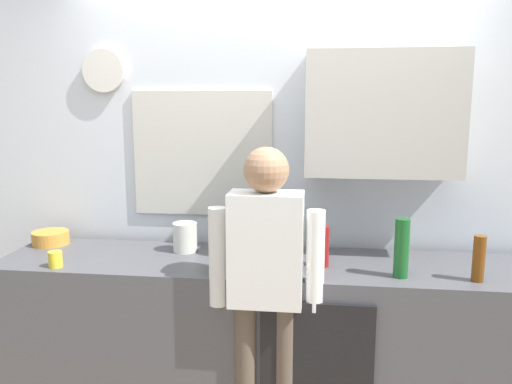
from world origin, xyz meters
TOP-DOWN VIEW (x-y plane):
  - kitchen_counter at (0.00, 0.30)m, footprint 3.04×0.64m
  - dishwasher_panel at (0.26, -0.03)m, footprint 0.56×0.02m
  - back_wall_assembly at (0.07, 0.70)m, footprint 4.64×0.42m
  - coffee_maker at (-0.13, 0.40)m, footprint 0.20×0.20m
  - bottle_green_wine at (0.67, 0.13)m, footprint 0.07×0.07m
  - bottle_clear_soda at (-0.26, 0.13)m, footprint 0.09×0.09m
  - bottle_amber_beer at (1.03, 0.12)m, footprint 0.06×0.06m
  - bottle_red_vinegar at (0.28, 0.25)m, footprint 0.06×0.06m
  - cup_yellow_cup at (-1.13, 0.06)m, footprint 0.07×0.07m
  - mixing_bowl at (-1.38, 0.47)m, footprint 0.22×0.22m
  - dish_soap at (-0.11, 0.10)m, footprint 0.06×0.06m
  - storage_canister at (-0.52, 0.43)m, footprint 0.14×0.14m
  - person_at_sink at (0.00, 0.00)m, footprint 0.57×0.22m

SIDE VIEW (x-z plane):
  - dishwasher_panel at x=0.26m, z-range 0.00..0.85m
  - kitchen_counter at x=0.00m, z-range 0.00..0.94m
  - person_at_sink at x=0.00m, z-range 0.15..1.75m
  - mixing_bowl at x=-1.38m, z-range 0.94..1.02m
  - cup_yellow_cup at x=-1.13m, z-range 0.94..1.02m
  - dish_soap at x=-0.11m, z-range 0.93..1.11m
  - storage_canister at x=-0.52m, z-range 0.94..1.11m
  - bottle_red_vinegar at x=0.28m, z-range 0.94..1.16m
  - bottle_amber_beer at x=1.03m, z-range 0.94..1.17m
  - bottle_clear_soda at x=-0.26m, z-range 0.94..1.22m
  - coffee_maker at x=-0.13m, z-range 0.92..1.25m
  - bottle_green_wine at x=0.67m, z-range 0.94..1.24m
  - back_wall_assembly at x=0.07m, z-range 0.06..2.66m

